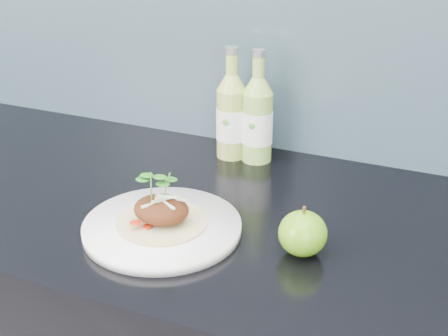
{
  "coord_description": "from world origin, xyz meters",
  "views": [
    {
      "loc": [
        0.36,
        0.85,
        1.41
      ],
      "look_at": [
        0.02,
        1.65,
        1.0
      ],
      "focal_mm": 50.0,
      "sensor_mm": 36.0,
      "label": 1
    }
  ],
  "objects": [
    {
      "name": "dinner_plate",
      "position": [
        -0.06,
        1.59,
        0.91
      ],
      "size": [
        0.32,
        0.32,
        0.02
      ],
      "color": "white",
      "rests_on": "kitchen_counter"
    },
    {
      "name": "cider_bottle_right",
      "position": [
        -0.02,
        1.91,
        0.98
      ],
      "size": [
        0.07,
        0.07,
        0.22
      ],
      "rotation": [
        0.0,
        0.0,
        0.13
      ],
      "color": "#89B84C",
      "rests_on": "kitchen_counter"
    },
    {
      "name": "green_apple",
      "position": [
        0.16,
        1.62,
        0.93
      ],
      "size": [
        0.09,
        0.09,
        0.08
      ],
      "rotation": [
        0.0,
        0.0,
        -0.32
      ],
      "color": "#37840E",
      "rests_on": "kitchen_counter"
    },
    {
      "name": "cider_bottle_left",
      "position": [
        -0.08,
        1.91,
        0.98
      ],
      "size": [
        0.08,
        0.08,
        0.22
      ],
      "rotation": [
        0.0,
        0.0,
        0.36
      ],
      "color": "#9DB44B",
      "rests_on": "kitchen_counter"
    },
    {
      "name": "pork_taco",
      "position": [
        -0.06,
        1.59,
        0.94
      ],
      "size": [
        0.14,
        0.14,
        0.1
      ],
      "color": "tan",
      "rests_on": "dinner_plate"
    }
  ]
}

